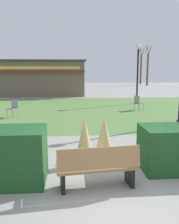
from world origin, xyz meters
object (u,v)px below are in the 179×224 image
(lamppost_far, at_px, (138,67))
(park_bench, at_px, (98,167))
(cafe_chair_west, at_px, (138,102))
(tree_left_bg, at_px, (148,68))
(food_kiosk, at_px, (42,77))
(tree_center_bg, at_px, (141,68))
(parked_car_west_slot, at_px, (44,83))
(cafe_chair_east, at_px, (14,107))

(lamppost_far, bearing_deg, park_bench, -108.88)
(cafe_chair_west, height_order, tree_left_bg, tree_left_bg)
(lamppost_far, relative_size, food_kiosk, 0.51)
(cafe_chair_west, xyz_separation_m, tree_center_bg, (7.65, 25.77, 2.09))
(parked_car_west_slot, height_order, tree_left_bg, tree_left_bg)
(parked_car_west_slot, bearing_deg, food_kiosk, -85.24)
(park_bench, distance_m, parked_car_west_slot, 28.92)
(cafe_chair_east, bearing_deg, tree_left_bg, 58.28)
(park_bench, bearing_deg, parked_car_west_slot, 97.86)
(cafe_chair_east, bearing_deg, food_kiosk, 88.57)
(lamppost_far, distance_m, food_kiosk, 10.39)
(food_kiosk, bearing_deg, parked_car_west_slot, 94.76)
(park_bench, xyz_separation_m, cafe_chair_east, (-3.50, 8.12, 0.05))
(park_bench, distance_m, food_kiosk, 19.98)
(cafe_chair_west, distance_m, tree_left_bg, 23.56)
(parked_car_west_slot, xyz_separation_m, tree_center_bg, (15.21, 6.87, 1.98))
(cafe_chair_east, distance_m, tree_center_bg, 31.19)
(lamppost_far, height_order, cafe_chair_east, lamppost_far)
(park_bench, relative_size, cafe_chair_west, 1.96)
(cafe_chair_west, xyz_separation_m, parked_car_west_slot, (-7.56, 18.89, 0.12))
(food_kiosk, relative_size, parked_car_west_slot, 1.91)
(tree_left_bg, xyz_separation_m, tree_center_bg, (0.02, 3.57, 0.02))
(park_bench, relative_size, food_kiosk, 0.21)
(lamppost_far, distance_m, cafe_chair_west, 3.59)
(tree_center_bg, bearing_deg, cafe_chair_west, -106.53)
(food_kiosk, height_order, tree_center_bg, tree_center_bg)
(park_bench, height_order, cafe_chair_west, park_bench)
(lamppost_far, bearing_deg, tree_left_bg, 70.31)
(lamppost_far, bearing_deg, cafe_chair_west, -103.80)
(park_bench, height_order, tree_center_bg, tree_center_bg)
(park_bench, relative_size, tree_left_bg, 0.29)
(lamppost_far, xyz_separation_m, tree_center_bg, (6.96, 22.96, -0.04))
(cafe_chair_west, distance_m, parked_car_west_slot, 20.35)
(park_bench, distance_m, tree_left_bg, 33.94)
(lamppost_far, bearing_deg, tree_center_bg, 73.14)
(lamppost_far, height_order, tree_center_bg, tree_center_bg)
(food_kiosk, distance_m, cafe_chair_west, 12.09)
(park_bench, relative_size, cafe_chair_east, 1.96)
(food_kiosk, bearing_deg, tree_center_bg, 47.60)
(park_bench, distance_m, cafe_chair_east, 8.84)
(cafe_chair_east, distance_m, parked_car_west_slot, 20.54)
(cafe_chair_west, height_order, tree_center_bg, tree_center_bg)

